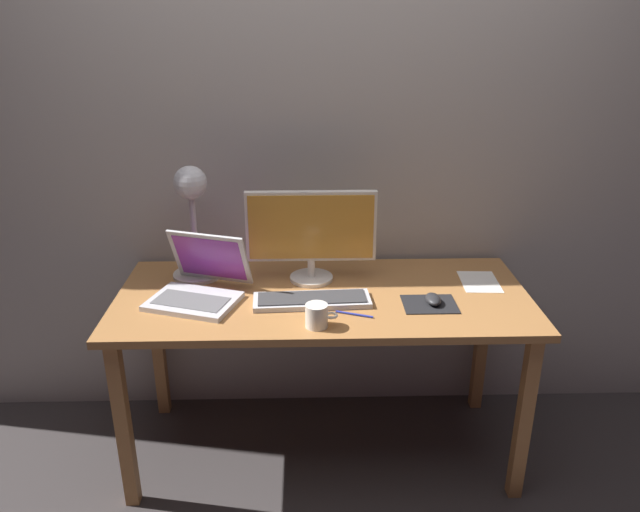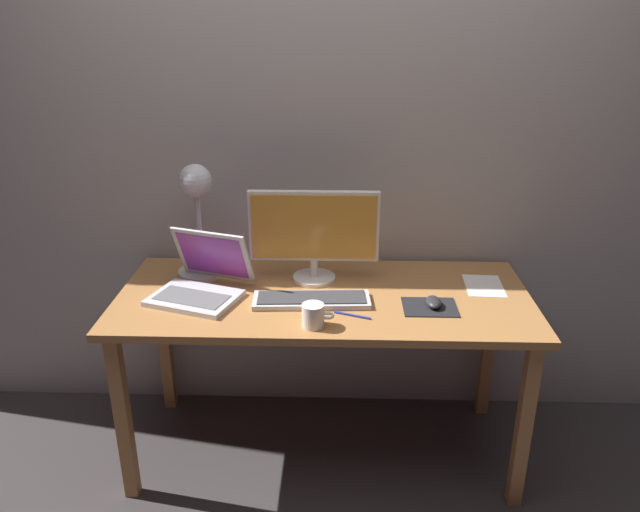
# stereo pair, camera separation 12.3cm
# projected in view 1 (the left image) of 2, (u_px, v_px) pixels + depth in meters

# --- Properties ---
(ground_plane) EXTENTS (4.80, 4.80, 0.00)m
(ground_plane) POSITION_uv_depth(u_px,v_px,m) (323.00, 448.00, 2.65)
(ground_plane) COLOR #383333
(ground_plane) RESTS_ON ground
(back_wall) EXTENTS (4.80, 0.06, 2.60)m
(back_wall) POSITION_uv_depth(u_px,v_px,m) (320.00, 131.00, 2.54)
(back_wall) COLOR #A8A099
(back_wall) RESTS_ON ground
(desk) EXTENTS (1.60, 0.70, 0.74)m
(desk) POSITION_uv_depth(u_px,v_px,m) (323.00, 312.00, 2.40)
(desk) COLOR #A8703D
(desk) RESTS_ON ground
(monitor) EXTENTS (0.52, 0.18, 0.37)m
(monitor) POSITION_uv_depth(u_px,v_px,m) (311.00, 231.00, 2.42)
(monitor) COLOR silver
(monitor) RESTS_ON desk
(keyboard_main) EXTENTS (0.45, 0.16, 0.03)m
(keyboard_main) POSITION_uv_depth(u_px,v_px,m) (312.00, 300.00, 2.30)
(keyboard_main) COLOR silver
(keyboard_main) RESTS_ON desk
(laptop) EXTENTS (0.40, 0.40, 0.24)m
(laptop) POSITION_uv_depth(u_px,v_px,m) (201.00, 280.00, 2.34)
(laptop) COLOR silver
(laptop) RESTS_ON desk
(desk_lamp) EXTENTS (0.20, 0.20, 0.47)m
(desk_lamp) POSITION_uv_depth(u_px,v_px,m) (192.00, 204.00, 2.42)
(desk_lamp) COLOR beige
(desk_lamp) RESTS_ON desk
(mousepad) EXTENTS (0.20, 0.16, 0.00)m
(mousepad) POSITION_uv_depth(u_px,v_px,m) (430.00, 304.00, 2.29)
(mousepad) COLOR black
(mousepad) RESTS_ON desk
(mouse) EXTENTS (0.06, 0.10, 0.03)m
(mouse) POSITION_uv_depth(u_px,v_px,m) (433.00, 299.00, 2.29)
(mouse) COLOR #28282B
(mouse) RESTS_ON mousepad
(coffee_mug) EXTENTS (0.11, 0.08, 0.08)m
(coffee_mug) POSITION_uv_depth(u_px,v_px,m) (317.00, 316.00, 2.12)
(coffee_mug) COLOR white
(coffee_mug) RESTS_ON desk
(paper_sheet_near_mouse) EXTENTS (0.16, 0.22, 0.00)m
(paper_sheet_near_mouse) POSITION_uv_depth(u_px,v_px,m) (479.00, 282.00, 2.48)
(paper_sheet_near_mouse) COLOR white
(paper_sheet_near_mouse) RESTS_ON desk
(pen) EXTENTS (0.13, 0.06, 0.01)m
(pen) POSITION_uv_depth(u_px,v_px,m) (354.00, 314.00, 2.21)
(pen) COLOR #2633A5
(pen) RESTS_ON desk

